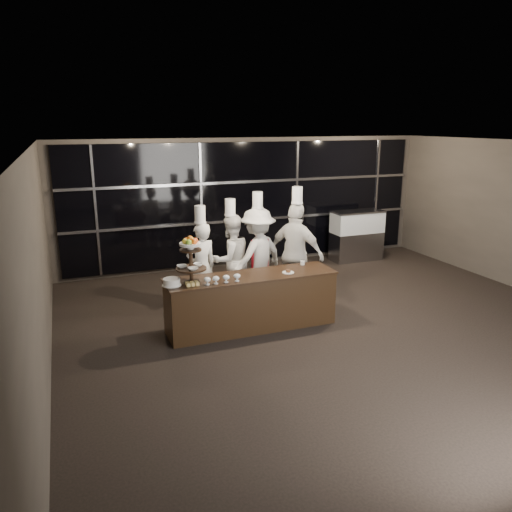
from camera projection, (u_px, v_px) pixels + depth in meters
name	position (u px, v px, depth m)	size (l,w,h in m)	color
room	(368.00, 251.00, 7.35)	(10.00, 10.00, 10.00)	black
window_wall	(250.00, 202.00, 11.79)	(8.60, 0.10, 2.80)	black
buffet_counter	(251.00, 301.00, 8.27)	(2.84, 0.74, 0.92)	black
display_stand	(191.00, 256.00, 7.69)	(0.48, 0.48, 0.74)	black
compotes	(222.00, 278.00, 7.73)	(0.59, 0.11, 0.12)	silver
layer_cake	(172.00, 282.00, 7.63)	(0.30, 0.30, 0.11)	white
pastry_squares	(192.00, 284.00, 7.64)	(0.19, 0.13, 0.05)	#DDC06C
small_plate	(288.00, 272.00, 8.28)	(0.20, 0.20, 0.05)	white
chef_cup	(302.00, 263.00, 8.74)	(0.08, 0.08, 0.07)	white
display_case	(357.00, 233.00, 12.33)	(1.28, 0.56, 1.24)	#A5A5AA
chef_a	(201.00, 266.00, 8.93)	(0.68, 0.54, 1.94)	white
chef_b	(231.00, 259.00, 9.34)	(0.95, 0.82, 2.00)	white
chef_c	(258.00, 255.00, 9.40)	(1.34, 1.09, 2.11)	white
chef_d	(296.00, 254.00, 9.28)	(1.03, 1.19, 2.22)	white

